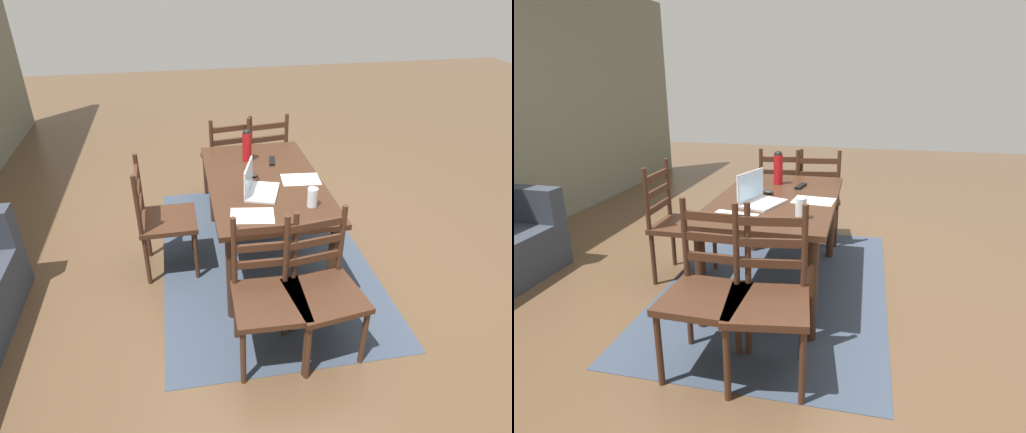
% 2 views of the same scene
% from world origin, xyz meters
% --- Properties ---
extents(ground_plane, '(14.00, 14.00, 0.00)m').
position_xyz_m(ground_plane, '(0.00, 0.00, 0.00)').
color(ground_plane, brown).
extents(area_rug, '(2.51, 1.70, 0.01)m').
position_xyz_m(area_rug, '(0.00, 0.00, 0.00)').
color(area_rug, '#333D4C').
rests_on(area_rug, ground).
extents(dining_table, '(1.50, 0.88, 0.73)m').
position_xyz_m(dining_table, '(0.00, 0.00, 0.64)').
color(dining_table, '#382114').
rests_on(dining_table, ground).
extents(chair_right_far, '(0.50, 0.50, 0.95)m').
position_xyz_m(chair_right_far, '(1.04, 0.17, 0.46)').
color(chair_right_far, '#3D2316').
rests_on(chair_right_far, ground).
extents(chair_left_near, '(0.50, 0.50, 0.95)m').
position_xyz_m(chair_left_near, '(-1.04, -0.17, 0.46)').
color(chair_left_near, '#3D2316').
rests_on(chair_left_near, ground).
extents(chair_left_far, '(0.45, 0.45, 0.95)m').
position_xyz_m(chair_left_far, '(-1.04, 0.18, 0.46)').
color(chair_left_far, '#3D2316').
rests_on(chair_left_far, ground).
extents(chair_far_head, '(0.45, 0.45, 0.95)m').
position_xyz_m(chair_far_head, '(-0.00, 0.81, 0.46)').
color(chair_far_head, '#3D2316').
rests_on(chair_far_head, ground).
extents(chair_right_near, '(0.50, 0.50, 0.95)m').
position_xyz_m(chair_right_near, '(1.04, -0.18, 0.46)').
color(chair_right_near, '#3D2316').
rests_on(chair_right_near, ground).
extents(laptop, '(0.37, 0.31, 0.23)m').
position_xyz_m(laptop, '(-0.19, 0.10, 0.79)').
color(laptop, silver).
rests_on(laptop, dining_table).
extents(water_bottle, '(0.08, 0.08, 0.28)m').
position_xyz_m(water_bottle, '(0.40, 0.07, 0.88)').
color(water_bottle, '#A81419').
rests_on(water_bottle, dining_table).
extents(drinking_glass, '(0.07, 0.07, 0.14)m').
position_xyz_m(drinking_glass, '(-0.46, -0.25, 0.80)').
color(drinking_glass, silver).
rests_on(drinking_glass, dining_table).
extents(computer_mouse, '(0.09, 0.11, 0.03)m').
position_xyz_m(computer_mouse, '(0.07, 0.09, 0.75)').
color(computer_mouse, black).
rests_on(computer_mouse, dining_table).
extents(tv_remote, '(0.18, 0.08, 0.02)m').
position_xyz_m(tv_remote, '(0.33, -0.13, 0.74)').
color(tv_remote, black).
rests_on(tv_remote, dining_table).
extents(paper_stack_left, '(0.25, 0.32, 0.00)m').
position_xyz_m(paper_stack_left, '(-0.52, 0.19, 0.74)').
color(paper_stack_left, white).
rests_on(paper_stack_left, dining_table).
extents(paper_stack_right, '(0.24, 0.31, 0.00)m').
position_xyz_m(paper_stack_right, '(-0.04, -0.28, 0.74)').
color(paper_stack_right, white).
rests_on(paper_stack_right, dining_table).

